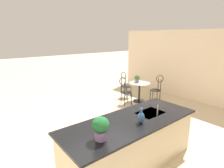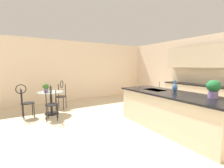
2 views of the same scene
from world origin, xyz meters
TOP-DOWN VIEW (x-y plane):
  - ground_plane at (0.00, 0.00)m, footprint 40.00×40.00m
  - wall_left_window at (-4.26, 0.00)m, footprint 0.12×7.80m
  - kitchen_island at (0.30, 0.85)m, footprint 2.80×1.06m
  - bistro_table at (-2.50, -1.50)m, footprint 0.80×0.80m
  - chair_near_window at (-1.83, -1.59)m, footprint 0.52×0.47m
  - chair_by_island at (-2.44, -2.23)m, footprint 0.42×0.50m
  - chair_toward_desk at (-2.99, -1.07)m, footprint 0.52×0.52m
  - sink_faucet at (-0.25, 1.03)m, footprint 0.02×0.02m
  - potted_plant_on_table at (-2.50, -1.64)m, footprint 0.19×0.19m
  - potted_plant_counter_far at (1.15, 1.04)m, footprint 0.26×0.26m
  - vase_on_counter at (0.25, 1.04)m, footprint 0.13×0.13m

SIDE VIEW (x-z plane):
  - ground_plane at x=0.00m, z-range 0.00..0.00m
  - bistro_table at x=-2.50m, z-range 0.08..0.82m
  - kitchen_island at x=0.30m, z-range 0.00..0.92m
  - chair_near_window at x=-1.83m, z-range 0.05..1.09m
  - chair_by_island at x=-2.44m, z-range 0.05..1.09m
  - chair_toward_desk at x=-2.99m, z-range 0.05..1.09m
  - potted_plant_on_table at x=-2.50m, z-range 0.76..1.03m
  - sink_faucet at x=-0.25m, z-range 0.92..1.14m
  - vase_on_counter at x=0.25m, z-range 0.89..1.17m
  - potted_plant_counter_far at x=1.15m, z-range 0.95..1.32m
  - wall_left_window at x=-4.26m, z-range 0.00..2.70m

